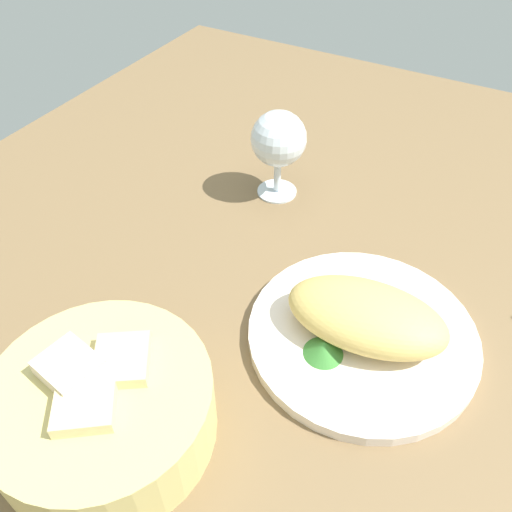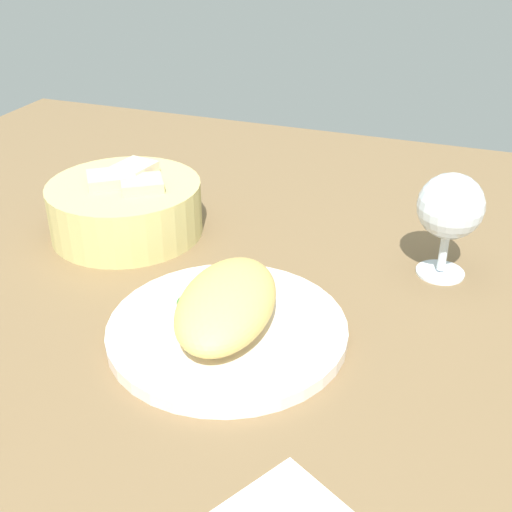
% 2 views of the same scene
% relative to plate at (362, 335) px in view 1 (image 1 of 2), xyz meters
% --- Properties ---
extents(ground_plane, '(1.40, 1.40, 0.02)m').
position_rel_plate_xyz_m(ground_plane, '(-0.03, 0.02, -0.02)').
color(ground_plane, brown).
extents(plate, '(0.25, 0.25, 0.01)m').
position_rel_plate_xyz_m(plate, '(0.00, 0.00, 0.00)').
color(plate, white).
rests_on(plate, ground_plane).
extents(omelette, '(0.18, 0.11, 0.05)m').
position_rel_plate_xyz_m(omelette, '(0.00, 0.00, 0.03)').
color(omelette, '#D7B761').
rests_on(omelette, plate).
extents(lettuce_garnish, '(0.04, 0.04, 0.02)m').
position_rel_plate_xyz_m(lettuce_garnish, '(0.03, 0.05, 0.02)').
color(lettuce_garnish, '#398032').
rests_on(lettuce_garnish, plate).
extents(bread_basket, '(0.20, 0.20, 0.09)m').
position_rel_plate_xyz_m(bread_basket, '(0.17, 0.21, 0.03)').
color(bread_basket, tan).
rests_on(bread_basket, ground_plane).
extents(wine_glass_near, '(0.08, 0.08, 0.13)m').
position_rel_plate_xyz_m(wine_glass_near, '(0.20, -0.19, 0.08)').
color(wine_glass_near, silver).
rests_on(wine_glass_near, ground_plane).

